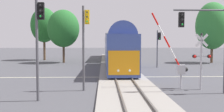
{
  "coord_description": "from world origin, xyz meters",
  "views": [
    {
      "loc": [
        -1.76,
        -24.76,
        3.58
      ],
      "look_at": [
        -0.89,
        1.8,
        2.0
      ],
      "focal_mm": 40.11,
      "sensor_mm": 36.0,
      "label": 1
    }
  ],
  "objects_px": {
    "traffic_signal_near_right": "(212,28)",
    "crossing_gate_near": "(178,63)",
    "traffic_signal_near_left": "(39,32)",
    "commuter_train": "(115,46)",
    "pine_left_background": "(44,25)",
    "traffic_signal_far_side": "(158,43)",
    "oak_behind_train": "(63,29)",
    "crossing_signal_mast": "(202,55)",
    "maple_right_background": "(212,26)",
    "traffic_signal_median": "(85,34)"
  },
  "relations": [
    {
      "from": "crossing_gate_near",
      "to": "maple_right_background",
      "type": "bearing_deg",
      "value": 61.07
    },
    {
      "from": "pine_left_background",
      "to": "traffic_signal_median",
      "type": "bearing_deg",
      "value": -71.54
    },
    {
      "from": "traffic_signal_near_right",
      "to": "traffic_signal_far_side",
      "type": "distance_m",
      "value": 16.96
    },
    {
      "from": "oak_behind_train",
      "to": "pine_left_background",
      "type": "distance_m",
      "value": 7.64
    },
    {
      "from": "crossing_gate_near",
      "to": "oak_behind_train",
      "type": "xyz_separation_m",
      "value": [
        -12.24,
        22.96,
        3.75
      ]
    },
    {
      "from": "crossing_signal_mast",
      "to": "pine_left_background",
      "type": "xyz_separation_m",
      "value": [
        -18.38,
        29.51,
        4.0
      ]
    },
    {
      "from": "crossing_signal_mast",
      "to": "maple_right_background",
      "type": "xyz_separation_m",
      "value": [
        10.67,
        22.62,
        3.52
      ]
    },
    {
      "from": "traffic_signal_far_side",
      "to": "pine_left_background",
      "type": "xyz_separation_m",
      "value": [
        -18.6,
        13.97,
        3.18
      ]
    },
    {
      "from": "crossing_gate_near",
      "to": "traffic_signal_far_side",
      "type": "relative_size",
      "value": 1.12
    },
    {
      "from": "commuter_train",
      "to": "maple_right_background",
      "type": "relative_size",
      "value": 3.99
    },
    {
      "from": "traffic_signal_near_right",
      "to": "crossing_gate_near",
      "type": "bearing_deg",
      "value": 131.45
    },
    {
      "from": "traffic_signal_near_left",
      "to": "oak_behind_train",
      "type": "height_order",
      "value": "oak_behind_train"
    },
    {
      "from": "oak_behind_train",
      "to": "maple_right_background",
      "type": "relative_size",
      "value": 0.88
    },
    {
      "from": "commuter_train",
      "to": "traffic_signal_median",
      "type": "xyz_separation_m",
      "value": [
        -3.1,
        -22.17,
        1.27
      ]
    },
    {
      "from": "traffic_signal_near_right",
      "to": "commuter_train",
      "type": "bearing_deg",
      "value": 103.22
    },
    {
      "from": "maple_right_background",
      "to": "commuter_train",
      "type": "bearing_deg",
      "value": -178.06
    },
    {
      "from": "traffic_signal_near_right",
      "to": "maple_right_background",
      "type": "height_order",
      "value": "maple_right_background"
    },
    {
      "from": "commuter_train",
      "to": "pine_left_background",
      "type": "distance_m",
      "value": 15.43
    },
    {
      "from": "commuter_train",
      "to": "crossing_signal_mast",
      "type": "distance_m",
      "value": 22.73
    },
    {
      "from": "crossing_signal_mast",
      "to": "traffic_signal_near_left",
      "type": "relative_size",
      "value": 0.69
    },
    {
      "from": "crossing_signal_mast",
      "to": "traffic_signal_near_right",
      "type": "relative_size",
      "value": 0.71
    },
    {
      "from": "crossing_gate_near",
      "to": "oak_behind_train",
      "type": "height_order",
      "value": "oak_behind_train"
    },
    {
      "from": "crossing_gate_near",
      "to": "crossing_signal_mast",
      "type": "height_order",
      "value": "crossing_gate_near"
    },
    {
      "from": "crossing_gate_near",
      "to": "traffic_signal_near_left",
      "type": "height_order",
      "value": "traffic_signal_near_left"
    },
    {
      "from": "traffic_signal_near_left",
      "to": "maple_right_background",
      "type": "distance_m",
      "value": 33.71
    },
    {
      "from": "traffic_signal_far_side",
      "to": "pine_left_background",
      "type": "bearing_deg",
      "value": 143.09
    },
    {
      "from": "commuter_train",
      "to": "crossing_signal_mast",
      "type": "xyz_separation_m",
      "value": [
        5.4,
        -22.08,
        -0.22
      ]
    },
    {
      "from": "traffic_signal_near_left",
      "to": "traffic_signal_near_right",
      "type": "distance_m",
      "value": 11.24
    },
    {
      "from": "crossing_gate_near",
      "to": "traffic_signal_median",
      "type": "height_order",
      "value": "traffic_signal_median"
    },
    {
      "from": "commuter_train",
      "to": "crossing_signal_mast",
      "type": "bearing_deg",
      "value": -76.26
    },
    {
      "from": "traffic_signal_near_left",
      "to": "traffic_signal_median",
      "type": "bearing_deg",
      "value": 50.6
    },
    {
      "from": "commuter_train",
      "to": "oak_behind_train",
      "type": "xyz_separation_m",
      "value": [
        -8.4,
        1.39,
        2.85
      ]
    },
    {
      "from": "traffic_signal_median",
      "to": "traffic_signal_near_right",
      "type": "xyz_separation_m",
      "value": [
        8.61,
        -1.29,
        0.37
      ]
    },
    {
      "from": "traffic_signal_near_right",
      "to": "oak_behind_train",
      "type": "distance_m",
      "value": 28.5
    },
    {
      "from": "maple_right_background",
      "to": "pine_left_background",
      "type": "height_order",
      "value": "maple_right_background"
    },
    {
      "from": "crossing_signal_mast",
      "to": "pine_left_background",
      "type": "relative_size",
      "value": 0.43
    },
    {
      "from": "traffic_signal_far_side",
      "to": "commuter_train",
      "type": "bearing_deg",
      "value": 130.67
    },
    {
      "from": "traffic_signal_far_side",
      "to": "oak_behind_train",
      "type": "bearing_deg",
      "value": 150.52
    },
    {
      "from": "oak_behind_train",
      "to": "maple_right_background",
      "type": "xyz_separation_m",
      "value": [
        24.47,
        -0.84,
        0.44
      ]
    },
    {
      "from": "traffic_signal_median",
      "to": "traffic_signal_near_left",
      "type": "height_order",
      "value": "traffic_signal_near_left"
    },
    {
      "from": "crossing_signal_mast",
      "to": "traffic_signal_median",
      "type": "xyz_separation_m",
      "value": [
        -8.5,
        -0.09,
        1.49
      ]
    },
    {
      "from": "crossing_gate_near",
      "to": "pine_left_background",
      "type": "xyz_separation_m",
      "value": [
        -16.82,
        29.0,
        4.67
      ]
    },
    {
      "from": "traffic_signal_median",
      "to": "traffic_signal_near_right",
      "type": "distance_m",
      "value": 8.71
    },
    {
      "from": "traffic_signal_near_left",
      "to": "traffic_signal_near_right",
      "type": "bearing_deg",
      "value": 8.94
    },
    {
      "from": "traffic_signal_near_left",
      "to": "commuter_train",
      "type": "bearing_deg",
      "value": 77.49
    },
    {
      "from": "commuter_train",
      "to": "traffic_signal_near_right",
      "type": "relative_size",
      "value": 6.73
    },
    {
      "from": "traffic_signal_far_side",
      "to": "oak_behind_train",
      "type": "height_order",
      "value": "oak_behind_train"
    },
    {
      "from": "crossing_gate_near",
      "to": "crossing_signal_mast",
      "type": "xyz_separation_m",
      "value": [
        1.56,
        -0.51,
        0.67
      ]
    },
    {
      "from": "traffic_signal_median",
      "to": "traffic_signal_near_right",
      "type": "height_order",
      "value": "traffic_signal_median"
    },
    {
      "from": "crossing_gate_near",
      "to": "traffic_signal_near_left",
      "type": "bearing_deg",
      "value": -158.93
    }
  ]
}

